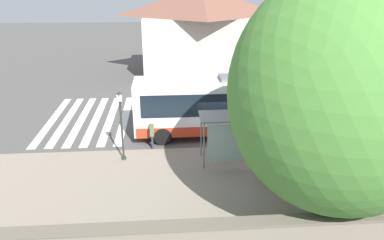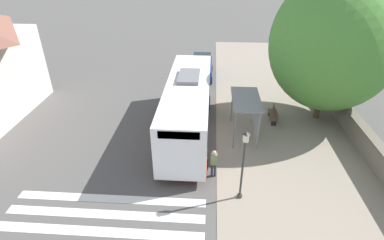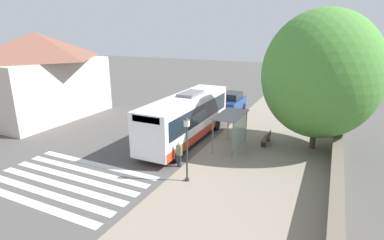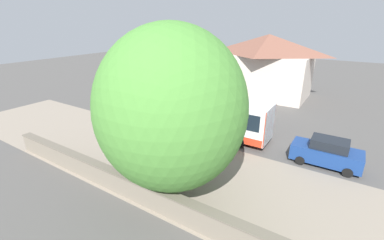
% 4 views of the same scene
% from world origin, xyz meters
% --- Properties ---
extents(ground_plane, '(120.00, 120.00, 0.00)m').
position_xyz_m(ground_plane, '(0.00, 0.00, 0.00)').
color(ground_plane, '#514F4C').
rests_on(ground_plane, ground).
extents(sidewalk_plaza, '(9.00, 44.00, 0.02)m').
position_xyz_m(sidewalk_plaza, '(-4.50, 0.00, 0.01)').
color(sidewalk_plaza, gray).
rests_on(sidewalk_plaza, ground).
extents(crosswalk_stripes, '(9.00, 5.25, 0.01)m').
position_xyz_m(crosswalk_stripes, '(5.00, 8.12, 0.00)').
color(crosswalk_stripes, silver).
rests_on(crosswalk_stripes, ground).
extents(stone_wall, '(0.60, 20.00, 1.35)m').
position_xyz_m(stone_wall, '(-8.55, 0.00, 0.68)').
color(stone_wall, slate).
rests_on(stone_wall, ground).
extents(background_building, '(7.91, 11.36, 7.93)m').
position_xyz_m(background_building, '(17.14, -0.57, 4.08)').
color(background_building, beige).
rests_on(background_building, ground).
extents(bus, '(2.70, 10.58, 3.61)m').
position_xyz_m(bus, '(1.82, -0.53, 1.87)').
color(bus, white).
rests_on(bus, ground).
extents(bus_shelter, '(1.69, 3.47, 2.54)m').
position_xyz_m(bus_shelter, '(-1.85, -0.41, 2.11)').
color(bus_shelter, slate).
rests_on(bus_shelter, ground).
extents(pedestrian, '(0.34, 0.22, 1.61)m').
position_xyz_m(pedestrian, '(0.17, 3.77, 0.94)').
color(pedestrian, '#2D3347').
rests_on(pedestrian, ground).
extents(bench, '(0.40, 1.74, 0.88)m').
position_xyz_m(bench, '(-3.89, -2.32, 0.48)').
color(bench, brown).
rests_on(bench, ground).
extents(street_lamp_near, '(0.28, 0.28, 3.72)m').
position_xyz_m(street_lamp_near, '(-1.09, 5.23, 2.22)').
color(street_lamp_near, '#2D332D').
rests_on(street_lamp_near, ground).
extents(shade_tree, '(7.77, 7.77, 9.52)m').
position_xyz_m(shade_tree, '(-6.99, -2.98, 5.25)').
color(shade_tree, brown).
rests_on(shade_tree, ground).
extents(parked_car_behind_bus, '(1.96, 4.48, 1.99)m').
position_xyz_m(parked_car_behind_bus, '(1.32, -9.98, 0.96)').
color(parked_car_behind_bus, navy).
rests_on(parked_car_behind_bus, ground).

